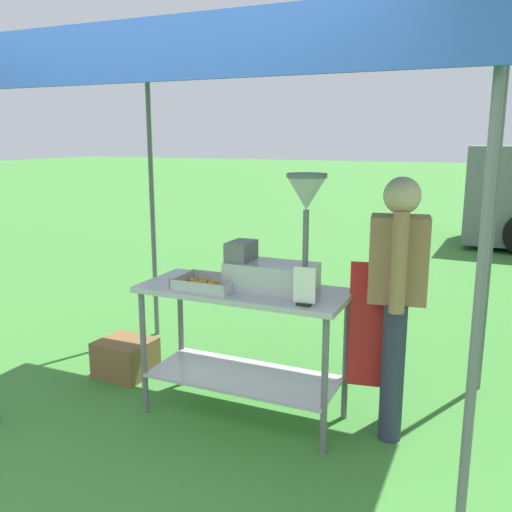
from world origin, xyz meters
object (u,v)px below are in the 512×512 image
Objects in this scene: donut_fryer at (278,253)px; supply_crate at (126,357)px; stall_canopy at (249,63)px; menu_sign at (304,290)px; vendor at (396,294)px; donut_cart at (243,323)px; donut_tray at (207,285)px.

donut_fryer is 1.69m from supply_crate.
menu_sign is (0.48, -0.30, -1.29)m from stall_canopy.
vendor is (0.93, 0.10, -1.37)m from stall_canopy.
stall_canopy is 13.47× the size of menu_sign.
supply_crate is (-1.61, 0.41, -0.84)m from menu_sign.
donut_cart is 0.98m from vendor.
donut_fryer is 0.36m from menu_sign.
donut_fryer is 3.27× the size of menu_sign.
donut_fryer reaches higher than donut_cart.
stall_canopy is 7.10× the size of supply_crate.
donut_fryer is (0.23, -0.09, -1.14)m from stall_canopy.
menu_sign is 0.53× the size of supply_crate.
menu_sign is (0.25, -0.21, -0.15)m from donut_fryer.
donut_tray is at bearing -155.24° from donut_cart.
donut_cart is 5.99× the size of menu_sign.
supply_crate is at bearing 174.45° from stall_canopy.
menu_sign is (0.69, -0.10, 0.07)m from donut_tray.
stall_canopy reaches higher than supply_crate.
donut_cart reaches higher than supply_crate.
vendor is at bearing 14.51° from donut_tray.
donut_cart is at bearing -10.48° from supply_crate.
donut_fryer reaches higher than vendor.
donut_fryer is at bearing 13.99° from donut_tray.
donut_cart is at bearing 24.76° from donut_tray.
supply_crate is at bearing 171.81° from donut_fryer.
donut_tray is at bearing 171.71° from menu_sign.
vendor reaches higher than supply_crate.
stall_canopy is 1.41m from menu_sign.
menu_sign is 0.14× the size of vendor.
vendor is (1.14, 0.30, -0.00)m from donut_tray.
supply_crate is (-1.13, 0.21, -0.51)m from donut_cart.
supply_crate is at bearing 165.77° from menu_sign.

